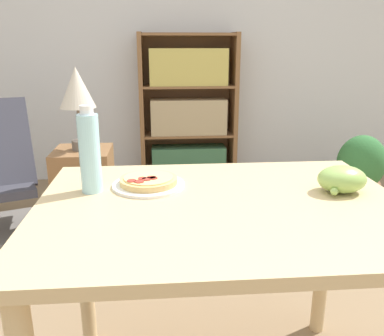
{
  "coord_description": "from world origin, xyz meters",
  "views": [
    {
      "loc": [
        -0.17,
        -1.15,
        1.24
      ],
      "look_at": [
        -0.07,
        0.15,
        0.83
      ],
      "focal_mm": 38.0,
      "sensor_mm": 36.0,
      "label": 1
    }
  ],
  "objects": [
    {
      "name": "drink_bottle",
      "position": [
        -0.39,
        0.12,
        0.91
      ],
      "size": [
        0.07,
        0.07,
        0.28
      ],
      "color": "#A3DBEA",
      "rests_on": "dining_table"
    },
    {
      "name": "bookshelf",
      "position": [
        0.09,
        2.44,
        0.63
      ],
      "size": [
        0.85,
        0.31,
        1.33
      ],
      "color": "brown",
      "rests_on": "ground_plane"
    },
    {
      "name": "pizza_on_plate",
      "position": [
        -0.21,
        0.15,
        0.79
      ],
      "size": [
        0.24,
        0.24,
        0.04
      ],
      "color": "white",
      "rests_on": "dining_table"
    },
    {
      "name": "potted_plant_floor",
      "position": [
        1.37,
        1.72,
        0.29
      ],
      "size": [
        0.37,
        0.32,
        0.57
      ],
      "color": "#8E5B42",
      "rests_on": "ground_plane"
    },
    {
      "name": "dining_table",
      "position": [
        0.01,
        -0.02,
        0.66
      ],
      "size": [
        1.13,
        0.84,
        0.77
      ],
      "color": "#D1B27F",
      "rests_on": "ground_plane"
    },
    {
      "name": "grape_bunch",
      "position": [
        0.41,
        0.04,
        0.82
      ],
      "size": [
        0.16,
        0.13,
        0.09
      ],
      "color": "#93BC5B",
      "rests_on": "dining_table"
    },
    {
      "name": "wall_back",
      "position": [
        0.0,
        2.62,
        1.3
      ],
      "size": [
        8.0,
        0.05,
        2.6
      ],
      "color": "silver",
      "rests_on": "ground_plane"
    },
    {
      "name": "side_table",
      "position": [
        -0.64,
        1.27,
        0.31
      ],
      "size": [
        0.34,
        0.34,
        0.62
      ],
      "color": "brown",
      "rests_on": "ground_plane"
    },
    {
      "name": "table_lamp",
      "position": [
        -0.64,
        1.27,
        0.97
      ],
      "size": [
        0.21,
        0.21,
        0.49
      ],
      "color": "#665B51",
      "rests_on": "side_table"
    }
  ]
}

